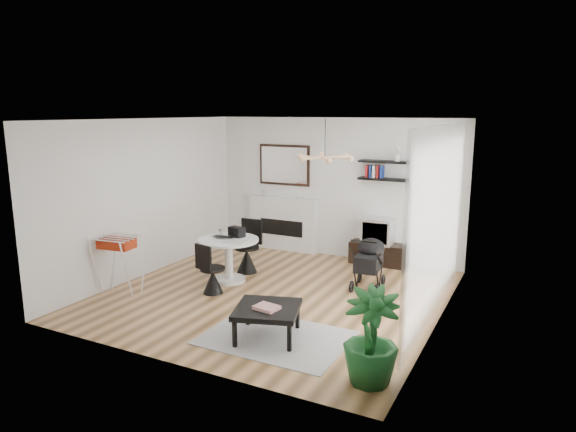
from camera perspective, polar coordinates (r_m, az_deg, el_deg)
The scene contains 25 objects.
floor at distance 8.15m, azimuth -1.53°, elevation -8.69°, with size 5.00×5.00×0.00m, color brown.
ceiling at distance 7.64m, azimuth -1.64°, elevation 10.67°, with size 5.00×5.00×0.00m, color white.
wall_back at distance 10.02m, azimuth 5.25°, elevation 3.10°, with size 5.00×5.00×0.00m, color white.
wall_left at distance 9.22m, azimuth -15.39°, elevation 1.99°, with size 5.00×5.00×0.00m, color white.
wall_right at distance 6.97m, azimuth 16.81°, elevation -1.12°, with size 5.00×5.00×0.00m, color white.
sheer_curtain at distance 7.18m, azimuth 16.31°, elevation -0.73°, with size 0.04×3.60×2.60m, color white.
fireplace at distance 10.52m, azimuth -0.55°, elevation -0.12°, with size 1.50×0.17×2.16m.
shelf_lower at distance 9.54m, azimuth 10.49°, elevation 4.05°, with size 0.90×0.25×0.04m, color black.
shelf_upper at distance 9.51m, azimuth 10.57°, elevation 5.96°, with size 0.90×0.25×0.04m, color black.
pendant_lamp at distance 7.64m, azimuth 4.12°, elevation 6.51°, with size 0.90×0.90×0.10m, color tan, non-canonical shape.
tv_console at distance 9.76m, azimuth 10.08°, elevation -4.16°, with size 1.08×0.38×0.41m, color black.
crt_tv at distance 9.65m, azimuth 10.02°, elevation -1.61°, with size 0.55×0.48×0.48m.
dining_table at distance 8.65m, azimuth -6.60°, elevation -4.15°, with size 1.01×1.01×0.74m.
laptop at distance 8.61m, azimuth -7.32°, elevation -2.42°, with size 0.37×0.24×0.03m, color black.
black_bag at distance 8.71m, azimuth -5.72°, elevation -1.76°, with size 0.27×0.16×0.16m, color black.
newspaper at distance 8.39m, azimuth -5.87°, elevation -2.83°, with size 0.34×0.28×0.01m, color silver.
drinking_glass at distance 8.84m, azimuth -7.49°, elevation -1.81°, with size 0.06×0.06×0.10m, color white.
chair_far at distance 9.17m, azimuth -4.54°, elevation -4.44°, with size 0.44×0.45×0.93m.
chair_near at distance 8.19m, azimuth -8.45°, elevation -6.79°, with size 0.41×0.43×0.82m.
drying_rack at distance 8.47m, azimuth -18.15°, elevation -5.04°, with size 0.68×0.64×0.92m.
stroller at distance 8.43m, azimuth 8.99°, elevation -5.36°, with size 0.50×0.76×0.89m.
rug at distance 6.68m, azimuth -1.37°, elevation -13.36°, with size 1.79×1.29×0.01m, color #9D9D9D.
coffee_table at distance 6.55m, azimuth -2.32°, elevation -10.44°, with size 0.98×0.98×0.40m.
magazines at distance 6.46m, azimuth -2.39°, elevation -10.13°, with size 0.29×0.23×0.04m, color #B32E2C.
potted_plant at distance 5.55m, azimuth 9.19°, elevation -13.13°, with size 0.58×0.58×1.04m, color #185622.
Camera 1 is at (3.64, -6.71, 2.83)m, focal length 32.00 mm.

